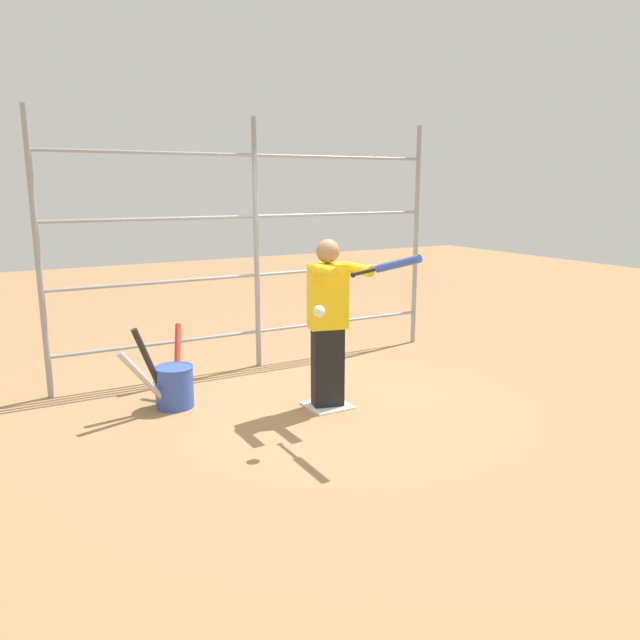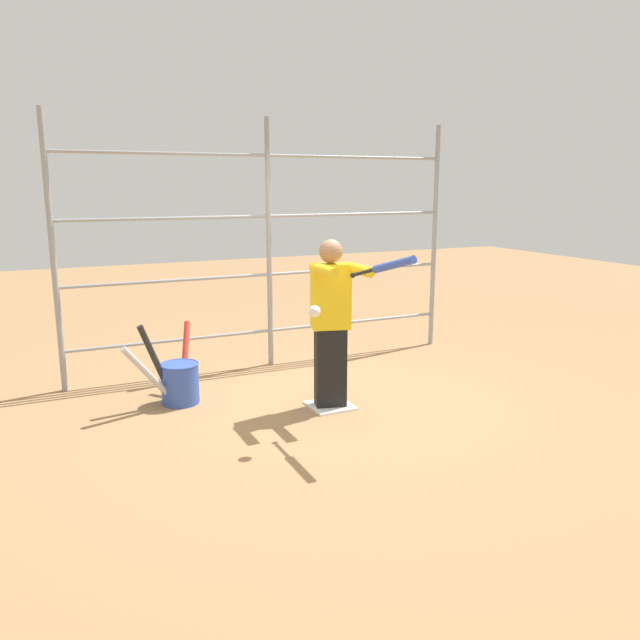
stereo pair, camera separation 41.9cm
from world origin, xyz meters
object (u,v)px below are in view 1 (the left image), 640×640
(softball_in_flight, at_px, (319,311))
(baseball_bat_swinging, at_px, (392,265))
(bat_bucket, at_px, (172,384))
(batter, at_px, (329,319))

(softball_in_flight, bearing_deg, baseball_bat_swinging, 156.64)
(softball_in_flight, xyz_separation_m, bat_bucket, (0.83, -1.37, -0.87))
(baseball_bat_swinging, height_order, softball_in_flight, baseball_bat_swinging)
(baseball_bat_swinging, distance_m, bat_bucket, 2.44)
(batter, xyz_separation_m, baseball_bat_swinging, (-0.07, 0.87, 0.59))
(batter, distance_m, softball_in_flight, 0.82)
(baseball_bat_swinging, distance_m, softball_in_flight, 0.68)
(softball_in_flight, height_order, bat_bucket, softball_in_flight)
(baseball_bat_swinging, relative_size, bat_bucket, 0.96)
(baseball_bat_swinging, xyz_separation_m, softball_in_flight, (0.53, -0.23, -0.36))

